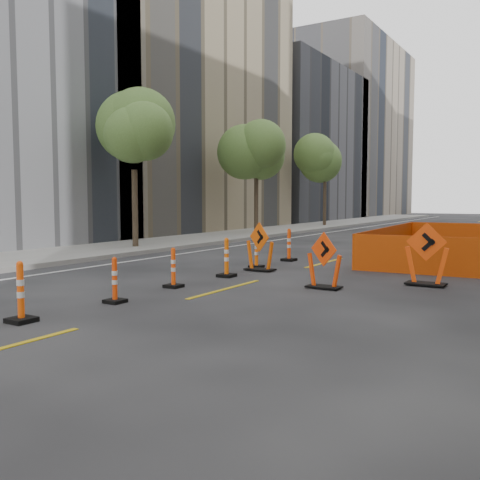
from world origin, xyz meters
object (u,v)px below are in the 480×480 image
Objects in this scene: channelizer_3 at (115,280)px; channelizer_4 at (173,268)px; channelizer_6 at (256,252)px; chevron_sign_center at (324,260)px; chevron_sign_left at (260,247)px; channelizer_7 at (289,245)px; chevron_sign_right at (427,254)px; channelizer_5 at (227,257)px; channelizer_2 at (21,292)px.

channelizer_4 is at bearing 94.34° from channelizer_3.
chevron_sign_center is (3.27, -2.44, 0.19)m from channelizer_6.
chevron_sign_left is 3.38m from chevron_sign_center.
chevron_sign_right is at bearing -28.86° from channelizer_7.
chevron_sign_center is (3.20, -4.55, 0.12)m from channelizer_7.
channelizer_5 is 0.80× the size of chevron_sign_center.
channelizer_3 is at bearing -106.09° from chevron_sign_center.
channelizer_3 is 4.22m from channelizer_5.
channelizer_5 is (0.13, 6.33, 0.00)m from channelizer_2.
chevron_sign_left is at bearing 88.31° from channelizer_3.
channelizer_6 is 0.72× the size of chevron_sign_center.
channelizer_6 is (-0.27, 2.11, -0.05)m from channelizer_5.
channelizer_2 is 1.13× the size of channelizer_3.
channelizer_6 is 0.67× the size of chevron_sign_left.
channelizer_6 is at bearing 97.42° from channelizer_5.
channelizer_5 is 0.97× the size of channelizer_7.
chevron_sign_right is (4.79, -0.17, 0.06)m from chevron_sign_left.
channelizer_2 is 6.33m from channelizer_5.
channelizer_2 is at bearing -70.13° from chevron_sign_left.
channelizer_2 is 1.00× the size of channelizer_5.
channelizer_5 is 1.55m from chevron_sign_left.
chevron_sign_center is at bearing -54.90° from channelizer_7.
channelizer_7 is at bearing 92.79° from channelizer_5.
channelizer_5 is at bearing -82.58° from channelizer_6.
channelizer_3 is 0.71× the size of chevron_sign_center.
channelizer_7 is at bearing 91.45° from channelizer_3.
channelizer_7 reaches higher than channelizer_2.
channelizer_4 is 6.33m from channelizer_7.
channelizer_6 is at bearing 90.96° from channelizer_2.
channelizer_3 is at bearing -89.89° from channelizer_5.
channelizer_7 is at bearing 90.39° from channelizer_2.
channelizer_7 is 2.72m from chevron_sign_left.
channelizer_4 is 0.67× the size of chevron_sign_left.
channelizer_2 and channelizer_5 have the same top height.
channelizer_5 is 3.02m from chevron_sign_center.
channelizer_6 is at bearing 150.22° from chevron_sign_left.
channelizer_5 is 4.22m from channelizer_7.
channelizer_2 is 1.11× the size of channelizer_6.
channelizer_4 is at bearing 90.26° from channelizer_2.
channelizer_7 is at bearing 146.55° from chevron_sign_center.
chevron_sign_right is (5.10, 7.70, 0.24)m from channelizer_2.
channelizer_2 is 0.75× the size of chevron_sign_left.
channelizer_6 reaches higher than channelizer_4.
channelizer_5 is 5.16m from chevron_sign_right.
channelizer_7 is at bearing 120.24° from chevron_sign_left.
chevron_sign_center is (2.82, -1.87, -0.04)m from chevron_sign_left.
channelizer_7 is at bearing 90.48° from channelizer_4.
chevron_sign_left reaches higher than channelizer_7.
channelizer_7 reaches higher than channelizer_6.
chevron_sign_right reaches higher than chevron_sign_left.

